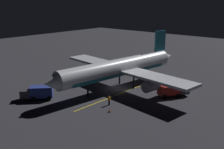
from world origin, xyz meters
name	(u,v)px	position (x,y,z in m)	size (l,w,h in m)	color
ground_plane	(118,89)	(0.00, 0.00, -0.10)	(180.00, 180.00, 0.20)	#2E2E34
apron_guide_stripe	(114,96)	(-2.36, 4.00, 0.00)	(0.24, 20.83, 0.01)	gold
airliner	(120,68)	(-0.07, -0.59, 4.37)	(34.48, 35.77, 11.22)	silver
baggage_truck	(38,93)	(7.35, 14.81, 1.28)	(5.51, 5.76, 2.51)	navy
catering_truck	(172,90)	(-11.02, -3.20, 1.19)	(5.08, 6.17, 2.27)	maroon
ground_crew_worker	(109,100)	(-4.72, 8.22, 0.89)	(0.40, 0.40, 1.74)	black
traffic_cone_near_left	(96,90)	(2.32, 4.24, 0.25)	(0.50, 0.50, 0.55)	#EA590F
traffic_cone_near_right	(109,111)	(-6.85, 10.55, 0.25)	(0.50, 0.50, 0.55)	#EA590F
traffic_cone_under_wing	(123,95)	(-3.91, 3.18, 0.25)	(0.50, 0.50, 0.55)	#EA590F
traffic_cone_far	(49,92)	(8.57, 11.64, 0.25)	(0.50, 0.50, 0.55)	#EA590F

